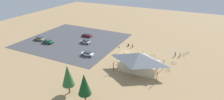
% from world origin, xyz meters
% --- Properties ---
extents(ground, '(160.00, 160.00, 0.00)m').
position_xyz_m(ground, '(0.00, 0.00, 0.00)').
color(ground, '#9E7F56').
rests_on(ground, ground).
extents(parking_lot_asphalt, '(38.18, 35.75, 0.05)m').
position_xyz_m(parking_lot_asphalt, '(24.19, -1.61, 0.03)').
color(parking_lot_asphalt, '#424247').
rests_on(parking_lot_asphalt, ground).
extents(bike_pavilion, '(13.16, 8.24, 5.71)m').
position_xyz_m(bike_pavilion, '(-8.21, 10.05, 3.20)').
color(bike_pavilion, beige).
rests_on(bike_pavilion, ground).
extents(trash_bin, '(0.60, 0.60, 0.90)m').
position_xyz_m(trash_bin, '(1.51, -6.14, 0.45)').
color(trash_bin, brown).
rests_on(trash_bin, ground).
extents(lot_sign, '(0.56, 0.08, 2.20)m').
position_xyz_m(lot_sign, '(2.46, 0.84, 1.41)').
color(lot_sign, '#99999E').
rests_on(lot_sign, ground).
extents(pine_far_east, '(3.01, 3.01, 7.28)m').
position_xyz_m(pine_far_east, '(-2.09, 29.24, 4.71)').
color(pine_far_east, brown).
rests_on(pine_far_east, ground).
extents(pine_west, '(3.03, 3.03, 7.55)m').
position_xyz_m(pine_west, '(3.30, 28.11, 4.87)').
color(pine_west, brown).
rests_on(pine_west, ground).
extents(bicycle_silver_lone_east, '(1.70, 0.48, 0.89)m').
position_xyz_m(bicycle_silver_lone_east, '(-16.98, 1.37, 0.40)').
color(bicycle_silver_lone_east, black).
rests_on(bicycle_silver_lone_east, ground).
extents(bicycle_teal_lone_west, '(1.57, 0.62, 0.78)m').
position_xyz_m(bicycle_teal_lone_west, '(-7.49, 0.20, 0.35)').
color(bicycle_teal_lone_west, black).
rests_on(bicycle_teal_lone_west, ground).
extents(bicycle_yellow_near_porch, '(1.72, 0.60, 0.92)m').
position_xyz_m(bicycle_yellow_near_porch, '(-9.57, -0.81, 0.40)').
color(bicycle_yellow_near_porch, black).
rests_on(bicycle_yellow_near_porch, ground).
extents(bicycle_white_edge_north, '(1.54, 0.77, 0.89)m').
position_xyz_m(bicycle_white_edge_north, '(-5.70, 0.81, 0.39)').
color(bicycle_white_edge_north, black).
rests_on(bicycle_white_edge_north, ground).
extents(bicycle_green_edge_south, '(1.54, 0.80, 0.78)m').
position_xyz_m(bicycle_green_edge_south, '(-16.13, 6.49, 0.37)').
color(bicycle_green_edge_south, black).
rests_on(bicycle_green_edge_south, ground).
extents(bicycle_purple_yard_left, '(1.17, 1.21, 0.79)m').
position_xyz_m(bicycle_purple_yard_left, '(-19.92, -8.76, 0.36)').
color(bicycle_purple_yard_left, black).
rests_on(bicycle_purple_yard_left, ground).
extents(bicycle_orange_near_sign, '(0.48, 1.70, 0.92)m').
position_xyz_m(bicycle_orange_near_sign, '(-5.88, -0.84, 0.40)').
color(bicycle_orange_near_sign, black).
rests_on(bicycle_orange_near_sign, ground).
extents(bicycle_red_yard_center, '(1.59, 0.76, 0.91)m').
position_xyz_m(bicycle_red_yard_center, '(-10.85, 1.71, 0.39)').
color(bicycle_red_yard_center, black).
rests_on(bicycle_red_yard_center, ground).
extents(bicycle_blue_yard_right, '(1.06, 1.36, 0.86)m').
position_xyz_m(bicycle_blue_yard_right, '(-18.93, -6.63, 0.38)').
color(bicycle_blue_yard_right, black).
rests_on(bicycle_blue_yard_right, ground).
extents(car_white_inner_stall, '(4.45, 1.82, 1.38)m').
position_xyz_m(car_white_inner_stall, '(11.01, 8.22, 0.74)').
color(car_white_inner_stall, white).
rests_on(car_white_inner_stall, parking_lot_asphalt).
extents(car_tan_aisle_side, '(4.66, 1.73, 1.35)m').
position_xyz_m(car_tan_aisle_side, '(37.28, 4.47, 0.72)').
color(car_tan_aisle_side, tan).
rests_on(car_tan_aisle_side, parking_lot_asphalt).
extents(car_maroon_end_stall, '(4.66, 2.11, 1.26)m').
position_xyz_m(car_maroon_end_stall, '(21.89, -7.93, 0.69)').
color(car_maroon_end_stall, maroon).
rests_on(car_maroon_end_stall, parking_lot_asphalt).
extents(car_green_back_corner, '(4.64, 1.98, 1.37)m').
position_xyz_m(car_green_back_corner, '(31.65, 5.48, 0.74)').
color(car_green_back_corner, '#1E6B3D').
rests_on(car_green_back_corner, parking_lot_asphalt).
extents(car_silver_far_end, '(4.67, 2.45, 1.39)m').
position_xyz_m(car_silver_far_end, '(18.07, -1.24, 0.74)').
color(car_silver_far_end, '#BCBCC1').
rests_on(car_silver_far_end, parking_lot_asphalt).
extents(visitor_near_lot, '(0.36, 0.36, 1.74)m').
position_xyz_m(visitor_near_lot, '(-17.88, -5.41, 0.91)').
color(visitor_near_lot, '#2D3347').
rests_on(visitor_near_lot, ground).
extents(visitor_at_bikes, '(0.38, 0.36, 1.81)m').
position_xyz_m(visitor_at_bikes, '(-0.38, -5.64, 0.95)').
color(visitor_at_bikes, '#2D3347').
rests_on(visitor_at_bikes, ground).
extents(visitor_by_pavilion, '(0.36, 0.36, 1.68)m').
position_xyz_m(visitor_by_pavilion, '(-16.35, -4.74, 0.88)').
color(visitor_by_pavilion, '#2D3347').
rests_on(visitor_by_pavilion, ground).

